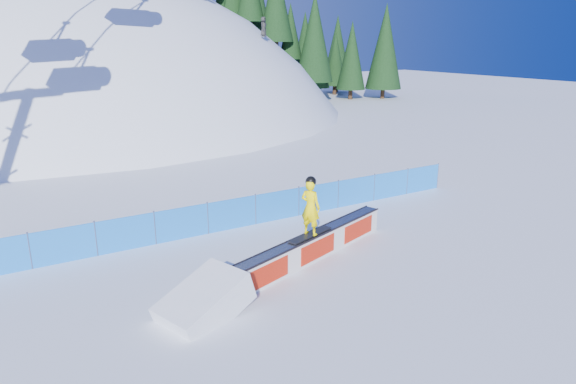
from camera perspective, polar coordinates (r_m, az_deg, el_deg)
ground at (r=16.26m, az=0.65°, el=-8.93°), size 160.00×160.00×0.00m
snow_hill at (r=60.45m, az=-21.02°, el=-8.99°), size 64.00×64.00×64.00m
treeline at (r=62.50m, az=1.08°, el=18.57°), size 28.22×13.12×21.20m
safety_fence at (r=19.72m, az=-6.21°, el=-2.44°), size 22.05×0.05×1.30m
rail_box at (r=17.02m, az=2.71°, el=-6.11°), size 7.22×2.89×0.89m
snow_ramp at (r=14.18m, az=-9.22°, el=-13.25°), size 2.80×2.22×1.52m
snowboarder at (r=16.43m, az=2.51°, el=-1.64°), size 1.91×0.93×1.98m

